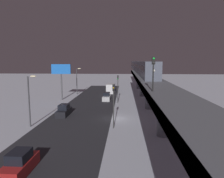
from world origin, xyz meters
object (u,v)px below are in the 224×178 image
object	(u,v)px
sedan_silver	(107,97)
box_truck	(111,88)
traffic_light_near	(114,100)
rail_signal	(153,68)
traffic_light_mid	(118,85)
subway_train	(139,66)
sedan_red	(20,164)
sedan_black	(64,111)
commercial_billboard	(61,73)

from	to	relation	value
sedan_silver	box_truck	xyz separation A→B (m)	(-0.20, -12.75, 0.56)
traffic_light_near	sedan_silver	bearing A→B (deg)	-82.24
rail_signal	traffic_light_mid	world-z (taller)	rail_signal
subway_train	sedan_red	world-z (taller)	subway_train
box_truck	traffic_light_near	distance (m)	34.25
traffic_light_near	sedan_red	bearing A→B (deg)	58.77
sedan_black	commercial_billboard	distance (m)	16.48
rail_signal	commercial_billboard	xyz separation A→B (m)	(19.00, -26.13, -2.08)
traffic_light_near	box_truck	bearing A→B (deg)	-85.46
subway_train	box_truck	size ratio (longest dim) A/B	10.01
traffic_light_near	commercial_billboard	bearing A→B (deg)	-56.20
sedan_red	box_truck	distance (m)	46.65
sedan_black	traffic_light_near	xyz separation A→B (m)	(-9.30, 6.66, 3.40)
subway_train	rail_signal	size ratio (longest dim) A/B	18.52
traffic_light_near	subway_train	bearing A→B (deg)	-98.47
traffic_light_mid	sedan_silver	bearing A→B (deg)	-46.47
sedan_silver	sedan_black	size ratio (longest dim) A/B	0.93
sedan_silver	traffic_light_near	distance (m)	21.74
box_truck	traffic_light_near	size ratio (longest dim) A/B	1.16
rail_signal	sedan_black	distance (m)	19.98
subway_train	box_truck	bearing A→B (deg)	46.12
sedan_silver	box_truck	bearing A→B (deg)	89.10
rail_signal	traffic_light_near	world-z (taller)	rail_signal
sedan_red	commercial_billboard	distance (m)	34.75
rail_signal	commercial_billboard	distance (m)	32.37
sedan_red	traffic_light_near	distance (m)	14.86
box_truck	commercial_billboard	xyz separation A→B (m)	(11.49, 12.83, 5.48)
traffic_light_near	commercial_billboard	xyz separation A→B (m)	(14.19, -21.20, 2.63)
subway_train	sedan_silver	bearing A→B (deg)	67.18
traffic_light_mid	commercial_billboard	distance (m)	14.73
sedan_silver	traffic_light_mid	world-z (taller)	traffic_light_mid
sedan_red	traffic_light_mid	xyz separation A→B (m)	(-7.50, -30.59, 3.40)
rail_signal	traffic_light_near	bearing A→B (deg)	-45.74
subway_train	traffic_light_mid	bearing A→B (deg)	75.65
traffic_light_mid	commercial_billboard	bearing A→B (deg)	-11.86
sedan_red	commercial_billboard	size ratio (longest dim) A/B	0.48
sedan_silver	traffic_light_mid	distance (m)	5.42
sedan_red	sedan_silver	bearing A→B (deg)	-97.79
sedan_black	box_truck	xyz separation A→B (m)	(-6.60, -27.37, 0.55)
sedan_silver	traffic_light_mid	size ratio (longest dim) A/B	0.67
sedan_black	sedan_red	distance (m)	19.12
rail_signal	traffic_light_mid	bearing A→B (deg)	-78.27
subway_train	sedan_black	size ratio (longest dim) A/B	15.94
sedan_red	traffic_light_near	bearing A→B (deg)	-121.23
rail_signal	box_truck	distance (m)	40.39
sedan_silver	sedan_red	distance (m)	33.95
sedan_red	traffic_light_mid	size ratio (longest dim) A/B	0.66
rail_signal	traffic_light_near	size ratio (longest dim) A/B	0.62
subway_train	rail_signal	xyz separation A→B (m)	(1.68, 48.51, 0.95)
commercial_billboard	traffic_light_mid	bearing A→B (deg)	168.14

